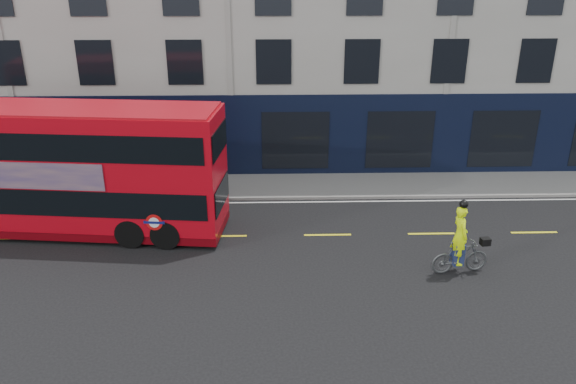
{
  "coord_description": "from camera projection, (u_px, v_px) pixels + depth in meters",
  "views": [
    {
      "loc": [
        1.98,
        -17.69,
        9.66
      ],
      "look_at": [
        2.48,
        1.49,
        1.8
      ],
      "focal_mm": 35.0,
      "sensor_mm": 36.0,
      "label": 1
    }
  ],
  "objects": [
    {
      "name": "ground",
      "position": [
        220.0,
        255.0,
        19.98
      ],
      "size": [
        120.0,
        120.0,
        0.0
      ],
      "primitive_type": "plane",
      "color": "black",
      "rests_on": "ground"
    },
    {
      "name": "road_edge_line",
      "position": [
        229.0,
        203.0,
        24.33
      ],
      "size": [
        58.0,
        0.1,
        0.01
      ],
      "primitive_type": "cube",
      "color": "silver",
      "rests_on": "ground"
    },
    {
      "name": "bus",
      "position": [
        63.0,
        169.0,
        20.98
      ],
      "size": [
        12.3,
        4.0,
        4.88
      ],
      "rotation": [
        0.0,
        0.0,
        -0.11
      ],
      "color": "#B70714",
      "rests_on": "ground"
    },
    {
      "name": "cyclist",
      "position": [
        460.0,
        249.0,
        18.54
      ],
      "size": [
        2.02,
        0.83,
        2.65
      ],
      "rotation": [
        0.0,
        0.0,
        0.14
      ],
      "color": "#4D5052",
      "rests_on": "ground"
    },
    {
      "name": "building_terrace",
      "position": [
        235.0,
        8.0,
        29.11
      ],
      "size": [
        50.0,
        10.07,
        15.0
      ],
      "color": "#A6A39D",
      "rests_on": "ground"
    },
    {
      "name": "lane_dashes",
      "position": [
        223.0,
        236.0,
        21.37
      ],
      "size": [
        58.0,
        0.12,
        0.01
      ],
      "primitive_type": null,
      "color": "yellow",
      "rests_on": "ground"
    },
    {
      "name": "kerb",
      "position": [
        229.0,
        199.0,
        24.58
      ],
      "size": [
        60.0,
        0.12,
        0.13
      ],
      "primitive_type": "cube",
      "color": "gray",
      "rests_on": "ground"
    },
    {
      "name": "pavement",
      "position": [
        232.0,
        186.0,
        25.97
      ],
      "size": [
        60.0,
        3.0,
        0.12
      ],
      "primitive_type": "cube",
      "color": "slate",
      "rests_on": "ground"
    }
  ]
}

